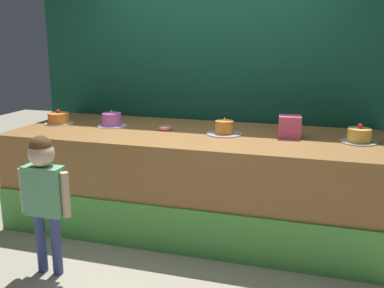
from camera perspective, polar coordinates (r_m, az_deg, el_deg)
name	(u,v)px	position (r m, az deg, el deg)	size (l,w,h in m)	color
ground_plane	(172,253)	(3.81, -2.55, -13.85)	(12.00, 12.00, 0.00)	#ADA38E
stage_platform	(194,179)	(4.18, 0.23, -4.59)	(3.35, 1.27, 0.90)	#9E6B38
curtain_backdrop	(214,69)	(4.68, 2.86, 9.59)	(3.93, 0.08, 2.85)	#144C38
child_figure	(44,186)	(3.42, -18.53, -5.18)	(0.41, 0.19, 1.07)	#3F4C8C
pink_box	(290,127)	(3.94, 12.47, 2.20)	(0.19, 0.16, 0.19)	#E7568A
donut	(166,128)	(4.16, -3.43, 2.07)	(0.13, 0.13, 0.04)	pink
cake_far_left	(59,119)	(4.65, -16.81, 3.14)	(0.28, 0.28, 0.15)	white
cake_center_left	(112,120)	(4.41, -10.29, 3.03)	(0.29, 0.29, 0.17)	white
cake_center_right	(224,129)	(3.98, 4.19, 1.98)	(0.32, 0.32, 0.16)	silver
cake_far_right	(359,136)	(3.91, 20.73, 0.96)	(0.30, 0.30, 0.16)	silver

